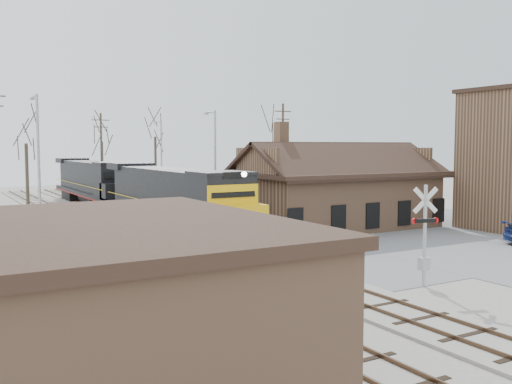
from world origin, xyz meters
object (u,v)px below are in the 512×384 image
depot (336,195)px  locomotive_trailing (94,182)px  locomotive_lead (175,199)px  signal_tower (508,160)px

depot → locomotive_trailing: size_ratio=0.72×
locomotive_lead → locomotive_trailing: locomotive_lead is taller
signal_tower → locomotive_lead: 24.51m
depot → signal_tower: signal_tower is taller
signal_tower → locomotive_trailing: size_ratio=0.48×
signal_tower → locomotive_lead: size_ratio=0.48×
locomotive_lead → locomotive_trailing: bearing=90.0°
depot → locomotive_trailing: depot is taller
signal_tower → locomotive_trailing: signal_tower is taller
depot → signal_tower: 12.82m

